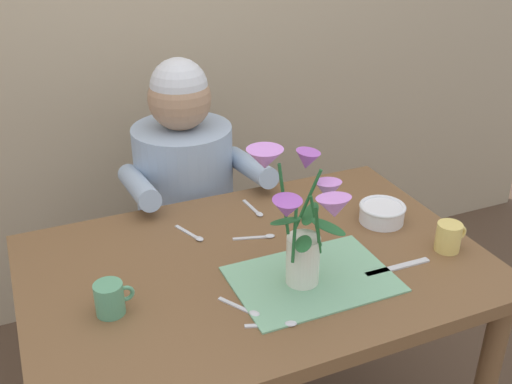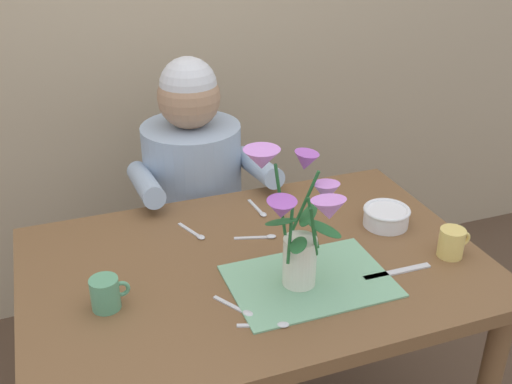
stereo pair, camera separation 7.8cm
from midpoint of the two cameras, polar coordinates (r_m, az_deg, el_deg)
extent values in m
cube|color=brown|center=(1.61, -1.35, -7.23)|extent=(1.20, 0.80, 0.04)
cylinder|color=brown|center=(2.03, -19.79, -13.86)|extent=(0.06, 0.06, 0.70)
cylinder|color=brown|center=(2.28, 8.22, -7.33)|extent=(0.06, 0.06, 0.70)
cylinder|color=#4C4C56|center=(2.39, -7.05, -9.75)|extent=(0.30, 0.30, 0.40)
cylinder|color=#99ADC6|center=(2.16, -7.72, -0.15)|extent=(0.34, 0.34, 0.50)
sphere|color=#A37A5B|center=(2.02, -8.34, 8.70)|extent=(0.21, 0.21, 0.21)
sphere|color=silver|center=(2.01, -8.42, 9.78)|extent=(0.19, 0.19, 0.19)
cylinder|color=#99ADC6|center=(1.94, -12.17, 0.49)|extent=(0.07, 0.33, 0.12)
cylinder|color=#99ADC6|center=(2.03, -1.69, 2.42)|extent=(0.07, 0.33, 0.12)
cube|color=#7AB289|center=(1.54, 3.89, -8.22)|extent=(0.40, 0.28, 0.00)
cylinder|color=silver|center=(1.49, 2.95, -6.50)|extent=(0.08, 0.08, 0.13)
cylinder|color=#23602D|center=(1.46, 4.14, -2.81)|extent=(0.03, 0.02, 0.14)
cone|color=#CC7FDB|center=(1.45, 5.33, 0.08)|extent=(0.07, 0.07, 0.05)
sphere|color=#E5D14C|center=(1.45, 5.33, 0.25)|extent=(0.02, 0.02, 0.02)
cylinder|color=#23602D|center=(1.46, 3.13, -1.36)|extent=(0.07, 0.04, 0.20)
cone|color=#A351B7|center=(1.45, 3.29, 3.00)|extent=(0.08, 0.08, 0.05)
sphere|color=#E5D14C|center=(1.45, 3.29, 3.18)|extent=(0.02, 0.02, 0.02)
cylinder|color=#23602D|center=(1.42, 1.16, -1.42)|extent=(0.05, 0.02, 0.24)
cone|color=#CC7FDB|center=(1.38, -0.78, 3.12)|extent=(0.10, 0.10, 0.05)
sphere|color=#E5D14C|center=(1.37, -0.78, 3.31)|extent=(0.02, 0.02, 0.02)
cylinder|color=#23602D|center=(1.41, 2.10, -3.74)|extent=(0.03, 0.04, 0.15)
cone|color=#A351B7|center=(1.34, 1.13, -1.65)|extent=(0.07, 0.07, 0.05)
sphere|color=#E5D14C|center=(1.34, 1.14, -1.46)|extent=(0.02, 0.02, 0.02)
cylinder|color=#23602D|center=(1.40, 4.29, -3.67)|extent=(0.05, 0.04, 0.16)
cone|color=#CC7FDB|center=(1.34, 5.75, -1.49)|extent=(0.10, 0.10, 0.06)
sphere|color=#E5D14C|center=(1.33, 5.76, -1.30)|extent=(0.02, 0.02, 0.02)
ellipsoid|color=#23602D|center=(1.39, 1.22, -2.78)|extent=(0.10, 0.06, 0.03)
ellipsoid|color=#23602D|center=(1.39, 2.90, -4.92)|extent=(0.08, 0.10, 0.03)
ellipsoid|color=#23602D|center=(1.41, 5.25, -3.32)|extent=(0.09, 0.10, 0.03)
ellipsoid|color=#23602D|center=(1.49, 3.65, -2.06)|extent=(0.09, 0.09, 0.04)
cylinder|color=white|center=(1.80, 10.59, -2.07)|extent=(0.13, 0.13, 0.05)
torus|color=white|center=(1.79, 10.66, -1.37)|extent=(0.14, 0.14, 0.01)
cube|color=silver|center=(1.61, 11.87, -6.99)|extent=(0.19, 0.02, 0.00)
cylinder|color=#569970|center=(1.46, -15.19, -9.73)|extent=(0.07, 0.07, 0.08)
torus|color=#569970|center=(1.46, -13.73, -9.31)|extent=(0.04, 0.01, 0.04)
cylinder|color=#E5C666|center=(1.70, 16.46, -4.12)|extent=(0.07, 0.07, 0.08)
torus|color=#E5C666|center=(1.72, 17.47, -3.72)|extent=(0.04, 0.01, 0.04)
cube|color=silver|center=(1.70, -1.84, -4.37)|extent=(0.10, 0.04, 0.00)
ellipsoid|color=silver|center=(1.70, 0.00, -4.19)|extent=(0.03, 0.03, 0.01)
cube|color=silver|center=(1.86, -1.67, -1.44)|extent=(0.02, 0.10, 0.00)
ellipsoid|color=silver|center=(1.81, -0.89, -2.13)|extent=(0.02, 0.03, 0.01)
cube|color=silver|center=(1.45, -3.50, -10.69)|extent=(0.06, 0.09, 0.00)
ellipsoid|color=silver|center=(1.42, -1.74, -11.44)|extent=(0.03, 0.03, 0.01)
cube|color=silver|center=(1.39, -0.63, -12.50)|extent=(0.10, 0.04, 0.00)
ellipsoid|color=silver|center=(1.40, 1.68, -12.34)|extent=(0.03, 0.03, 0.01)
cube|color=silver|center=(1.74, -7.82, -3.79)|extent=(0.05, 0.10, 0.00)
ellipsoid|color=silver|center=(1.70, -6.68, -4.42)|extent=(0.03, 0.03, 0.01)
camera|label=1|loc=(0.04, -91.43, -0.74)|focal=42.36mm
camera|label=2|loc=(0.04, 88.57, 0.74)|focal=42.36mm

